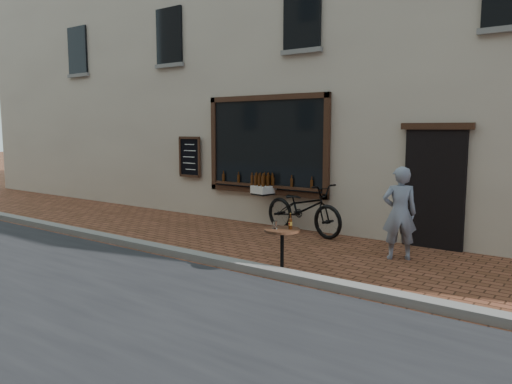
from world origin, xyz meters
The scene contains 6 objects.
ground centered at (0.00, 0.00, 0.00)m, with size 90.00×90.00×0.00m, color #5A311D.
kerb centered at (0.00, 0.20, 0.06)m, with size 90.00×0.25×0.12m, color slate.
shop_building centered at (0.00, 6.50, 5.00)m, with size 28.00×6.20×10.00m.
cargo_bicycle centered at (-0.74, 3.11, 0.56)m, with size 2.53×1.13×1.17m.
bistro_table centered at (0.60, 0.35, 0.51)m, with size 0.55×0.55×0.95m.
pedestrian centered at (1.69, 2.30, 0.79)m, with size 0.58×0.38×1.59m, color gray.
Camera 1 is at (4.70, -5.83, 2.20)m, focal length 35.00 mm.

